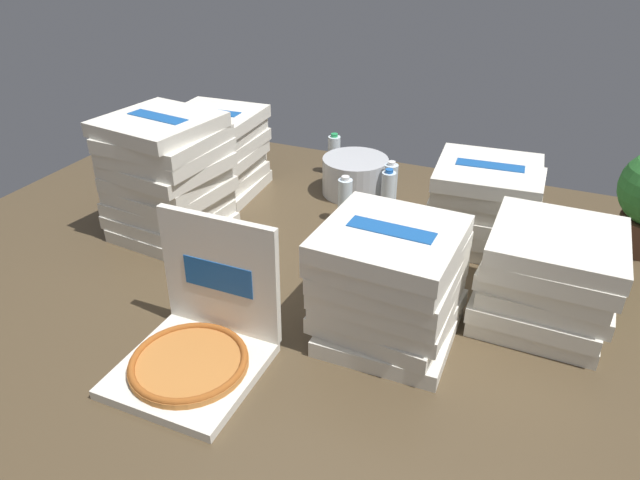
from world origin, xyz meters
The scene contains 12 objects.
ground_plane centered at (0.00, 0.00, -0.01)m, with size 3.20×2.40×0.02m, color #4C3D28.
open_pizza_box centered at (-0.19, -0.44, 0.08)m, with size 0.37×0.39×0.40m.
pizza_stack_center_far centered at (-0.71, 0.16, 0.23)m, with size 0.43×0.42×0.47m.
pizza_stack_left_near centered at (0.41, 0.57, 0.16)m, with size 0.41×0.41×0.31m.
pizza_stack_right_near centered at (-0.76, 0.55, 0.18)m, with size 0.41×0.41×0.37m.
pizza_stack_right_mid centered at (0.25, -0.12, 0.18)m, with size 0.40×0.42×0.37m.
pizza_stack_right_far centered at (0.67, 0.14, 0.16)m, with size 0.41×0.40×0.31m.
ice_bucket centered at (-0.18, 0.78, 0.08)m, with size 0.29×0.29×0.16m, color #B7BABF.
water_bottle_0 centered at (0.00, 0.73, 0.09)m, with size 0.06×0.06×0.20m.
water_bottle_1 centered at (0.02, 0.64, 0.09)m, with size 0.06×0.06×0.20m.
water_bottle_2 centered at (-0.35, 0.95, 0.09)m, with size 0.06×0.06×0.20m.
water_bottle_3 centered at (-0.12, 0.51, 0.09)m, with size 0.06×0.06×0.20m.
Camera 1 is at (0.61, -1.45, 1.12)m, focal length 32.36 mm.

